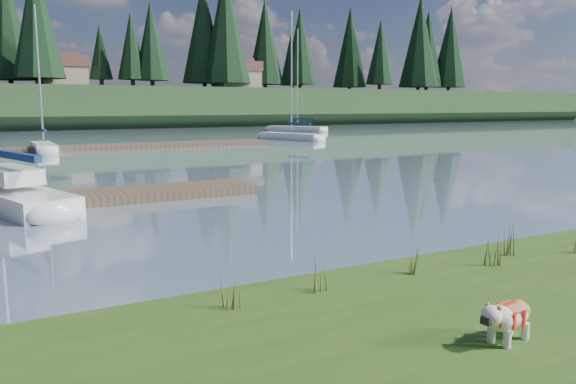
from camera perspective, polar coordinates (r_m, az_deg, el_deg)
ground at (r=39.12m, az=-22.82°, el=3.83°), size 200.00×200.00×0.00m
ridge at (r=81.89m, az=-26.22°, el=7.65°), size 200.00×20.00×5.00m
bulldog at (r=6.85m, az=21.47°, el=-11.53°), size 0.84×0.42×0.50m
dock_far at (r=39.36m, az=-19.94°, el=4.24°), size 26.00×2.20×0.30m
sailboat_bg_2 at (r=39.05m, az=-23.62°, el=4.26°), size 1.23×5.89×9.08m
sailboat_bg_4 at (r=48.21m, az=-0.19°, el=5.74°), size 3.51×7.25×10.65m
sailboat_bg_5 at (r=63.58m, az=0.45°, el=6.49°), size 4.81×7.76×11.26m
weed_0 at (r=8.05m, az=3.15°, el=-8.48°), size 0.17×0.14×0.54m
weed_1 at (r=9.05m, az=12.40°, el=-6.81°), size 0.17×0.14×0.51m
weed_2 at (r=10.62m, az=21.69°, el=-4.56°), size 0.17×0.14×0.65m
weed_3 at (r=7.44m, az=-5.81°, el=-10.08°), size 0.17×0.14×0.52m
weed_4 at (r=9.87m, az=20.13°, el=-5.85°), size 0.17×0.14×0.50m
mud_lip at (r=8.76m, az=0.60°, el=-10.52°), size 60.00×0.50×0.14m
conifer_4 at (r=75.80m, az=-24.17°, el=15.80°), size 6.16×6.16×15.10m
conifer_5 at (r=81.44m, az=-15.62°, el=14.10°), size 3.96×3.96×10.35m
conifer_6 at (r=83.94m, az=-6.36°, el=16.38°), size 7.04×7.04×17.00m
conifer_7 at (r=92.59m, az=1.22°, el=14.60°), size 5.28×5.28×13.20m
conifer_8 at (r=96.46m, az=9.35°, el=13.85°), size 4.62×4.62×11.77m
conifer_9 at (r=107.23m, az=13.99°, el=13.92°), size 5.94×5.94×14.62m
house_1 at (r=80.54m, az=-22.05°, el=11.34°), size 6.30×5.30×4.65m
house_2 at (r=85.03m, az=-5.27°, el=11.77°), size 6.30×5.30×4.65m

